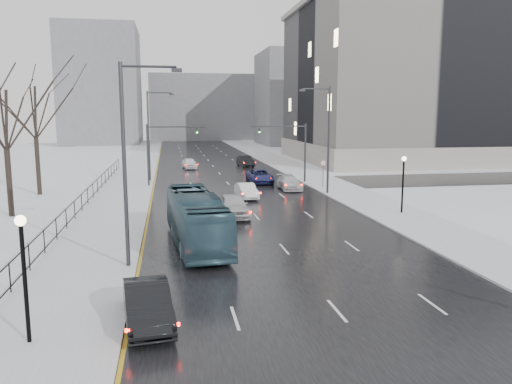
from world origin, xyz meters
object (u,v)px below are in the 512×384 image
mast_signal_left (158,147)px  tree_park_e (40,196)px  sedan_right_far (289,183)px  no_uturn_sign (323,166)px  lamppost_l (23,261)px  sedan_right_cross (260,176)px  sedan_center_far (189,163)px  streetlight_r_mid (326,135)px  mast_signal_right (296,146)px  sedan_center_near (233,205)px  sedan_right_distant (245,161)px  tree_park_d (12,218)px  sedan_left_near (147,304)px  streetlight_l_far (151,131)px  streetlight_l_near (129,156)px  lamppost_r_mid (403,176)px  sedan_right_near (246,191)px  bus (196,219)px

mast_signal_left → tree_park_e: bearing=-159.8°
sedan_right_far → no_uturn_sign: bearing=9.1°
lamppost_l → sedan_right_cross: 39.43m
sedan_center_far → streetlight_r_mid: bearing=-70.0°
mast_signal_right → sedan_center_near: mast_signal_right is taller
mast_signal_left → sedan_right_distant: (11.83, 17.49, -3.31)m
sedan_right_distant → tree_park_d: bearing=-132.2°
mast_signal_left → sedan_right_cross: (10.83, 0.61, -3.34)m
tree_park_e → sedan_left_near: size_ratio=2.96×
streetlight_r_mid → streetlight_l_far: same height
streetlight_l_near → mast_signal_left: 28.05m
mast_signal_right → sedan_center_far: 19.70m
tree_park_e → lamppost_r_mid: tree_park_e is taller
mast_signal_left → sedan_right_near: 12.38m
tree_park_d → streetlight_l_near: (9.63, -14.00, 5.62)m
tree_park_e → sedan_right_far: tree_park_e is taller
streetlight_r_mid → streetlight_l_near: 25.82m
streetlight_r_mid → bus: 21.03m
tree_park_d → streetlight_r_mid: (25.97, 6.00, 5.62)m
sedan_right_near → sedan_right_cross: bearing=68.3°
streetlight_r_mid → lamppost_r_mid: size_ratio=2.34×
tree_park_d → lamppost_l: tree_park_d is taller
sedan_right_near → sedan_right_far: size_ratio=0.88×
mast_signal_right → bus: 27.05m
tree_park_e → sedan_right_near: tree_park_e is taller
tree_park_d → bus: size_ratio=1.15×
lamppost_r_mid → mast_signal_right: (-3.67, 18.00, 1.16)m
tree_park_e → sedan_right_cross: size_ratio=2.57×
streetlight_l_far → streetlight_r_mid: bearing=-36.3°
tree_park_d → sedan_left_near: tree_park_d is taller
streetlight_r_mid → no_uturn_sign: bearing=75.5°
mast_signal_left → sedan_right_near: mast_signal_left is taller
sedan_center_near → sedan_center_far: bearing=89.3°
streetlight_l_near → lamppost_r_mid: 21.78m
mast_signal_left → sedan_right_near: (7.83, -8.98, -3.38)m
lamppost_r_mid → sedan_right_far: size_ratio=0.90×
no_uturn_sign → bus: (-14.00, -20.05, -0.75)m
streetlight_r_mid → sedan_center_near: bearing=-138.7°
sedan_right_distant → sedan_center_far: bearing=-177.1°
tree_park_e → lamppost_r_mid: 32.52m
lamppost_r_mid → sedan_left_near: (-18.20, -16.92, -2.15)m
streetlight_l_far → sedan_left_near: bearing=-88.6°
no_uturn_sign → sedan_right_far: size_ratio=0.57×
tree_park_d → lamppost_l: 23.21m
tree_park_d → tree_park_e: bearing=92.3°
lamppost_l → mast_signal_left: mast_signal_left is taller
tree_park_d → sedan_center_far: tree_park_d is taller
sedan_right_near → sedan_right_far: (5.03, 4.42, 0.00)m
tree_park_d → bus: 16.50m
tree_park_d → streetlight_r_mid: 27.24m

